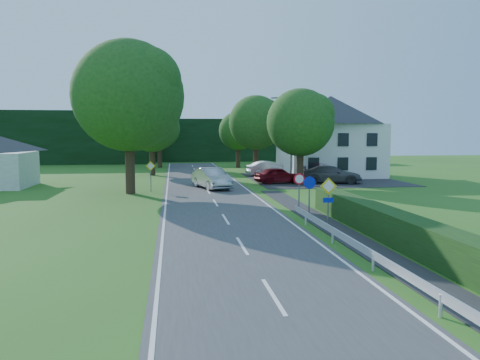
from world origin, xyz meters
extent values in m
plane|color=#2D5A19|center=(0.00, 0.00, 0.00)|extent=(160.00, 160.00, 0.00)
cube|color=#3C3C3F|center=(0.00, 20.00, 0.02)|extent=(7.00, 80.00, 0.04)
cube|color=#242326|center=(4.95, 2.00, 0.02)|extent=(1.50, 44.00, 0.04)
cube|color=#242326|center=(12.00, 33.00, 0.02)|extent=(14.00, 16.00, 0.04)
cube|color=white|center=(-3.25, 20.00, 0.04)|extent=(0.12, 80.00, 0.01)
cube|color=white|center=(3.25, 20.00, 0.04)|extent=(0.12, 80.00, 0.01)
cube|color=black|center=(-28.00, 62.00, 4.00)|extent=(44.00, 6.00, 8.00)
cube|color=black|center=(8.00, 66.00, 3.50)|extent=(30.00, 5.00, 7.00)
cube|color=white|center=(14.00, 36.00, 2.80)|extent=(10.00, 8.00, 5.60)
pyramid|color=#292A2E|center=(14.00, 36.00, 7.10)|extent=(10.60, 8.40, 3.00)
cylinder|color=slate|center=(8.20, 30.00, 4.00)|extent=(0.16, 0.16, 8.00)
cylinder|color=slate|center=(7.40, 30.00, 7.90)|extent=(1.70, 0.10, 0.10)
cube|color=slate|center=(6.50, 30.00, 7.85)|extent=(0.50, 0.18, 0.12)
cylinder|color=slate|center=(4.30, 8.00, 1.20)|extent=(0.07, 0.07, 2.40)
cube|color=yellow|center=(4.30, 7.97, 2.20)|extent=(0.78, 0.04, 0.78)
cube|color=white|center=(4.30, 7.97, 2.20)|extent=(0.57, 0.05, 0.57)
cube|color=#0C22B9|center=(4.30, 7.97, 1.55)|extent=(0.50, 0.04, 0.22)
cylinder|color=slate|center=(4.30, 11.00, 1.10)|extent=(0.07, 0.07, 2.20)
cylinder|color=#0C22B9|center=(4.30, 10.97, 2.05)|extent=(0.64, 0.04, 0.64)
cylinder|color=slate|center=(4.30, 13.00, 1.10)|extent=(0.07, 0.07, 2.20)
cylinder|color=red|center=(4.30, 12.97, 2.05)|extent=(0.64, 0.04, 0.64)
cylinder|color=white|center=(4.30, 12.95, 2.05)|extent=(0.48, 0.04, 0.48)
cylinder|color=slate|center=(-4.50, 25.00, 1.10)|extent=(0.07, 0.07, 2.20)
cube|color=yellow|center=(-4.50, 24.97, 2.05)|extent=(0.78, 0.04, 0.78)
cube|color=white|center=(-4.50, 24.97, 2.05)|extent=(0.57, 0.05, 0.57)
imported|color=#ACADB1|center=(0.44, 26.13, 0.90)|extent=(3.20, 5.52, 1.72)
imported|color=black|center=(-0.88, 29.61, 0.48)|extent=(0.65, 1.71, 0.89)
imported|color=maroon|center=(6.83, 29.48, 0.78)|extent=(4.58, 2.54, 1.47)
imported|color=silver|center=(7.57, 37.00, 0.84)|extent=(5.03, 2.27, 1.60)
imported|color=#4B4B50|center=(11.79, 28.91, 0.84)|extent=(5.90, 3.79, 1.59)
imported|color=#AC0D20|center=(11.20, 30.64, 0.94)|extent=(2.17, 2.20, 1.80)
camera|label=1|loc=(-2.75, -12.50, 4.59)|focal=35.00mm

